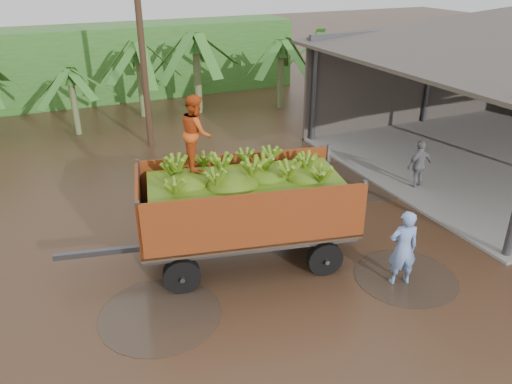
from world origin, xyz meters
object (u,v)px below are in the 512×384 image
banana_trailer (245,203)px  utility_pole (140,28)px  man_grey (419,165)px  man_blue (403,248)px

banana_trailer → utility_pole: utility_pole is taller
banana_trailer → man_grey: 6.77m
man_grey → utility_pole: size_ratio=0.18×
banana_trailer → man_blue: banana_trailer is taller
utility_pole → man_grey: bearing=-47.8°
man_grey → utility_pole: utility_pole is taller
man_blue → banana_trailer: bearing=-25.2°
banana_trailer → utility_pole: bearing=103.4°
banana_trailer → utility_pole: 9.35m
banana_trailer → man_grey: size_ratio=4.36×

